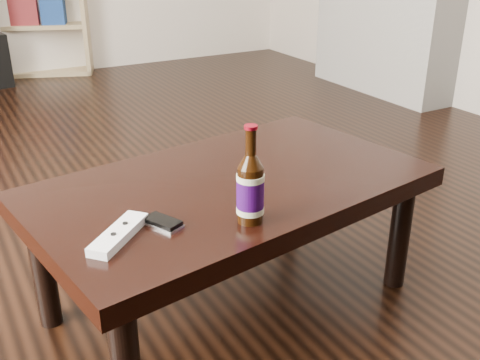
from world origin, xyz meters
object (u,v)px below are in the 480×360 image
beer_bottle (250,189)px  phone (163,223)px  remote (119,234)px  coffee_table (231,197)px

beer_bottle → phone: size_ratio=2.28×
beer_bottle → remote: size_ratio=1.36×
coffee_table → phone: 0.34m
beer_bottle → phone: beer_bottle is taller
coffee_table → phone: size_ratio=11.20×
phone → remote: 0.12m
coffee_table → remote: bearing=-156.8°
phone → remote: (-0.12, -0.01, 0.00)m
coffee_table → phone: phone is taller
coffee_table → remote: 0.45m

